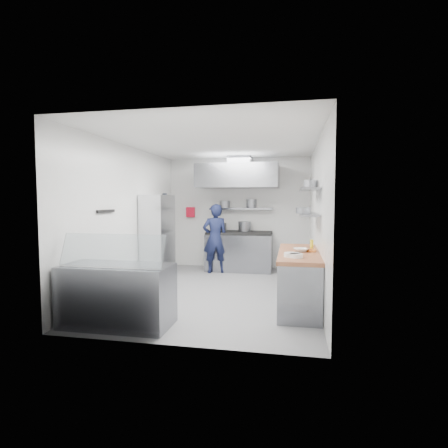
% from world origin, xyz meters
% --- Properties ---
extents(floor, '(5.00, 5.00, 0.00)m').
position_xyz_m(floor, '(0.00, 0.00, 0.00)').
color(floor, slate).
rests_on(floor, ground).
extents(ceiling, '(5.00, 5.00, 0.00)m').
position_xyz_m(ceiling, '(0.00, 0.00, 2.80)').
color(ceiling, silver).
rests_on(ceiling, wall_back).
extents(wall_back, '(3.60, 2.80, 0.02)m').
position_xyz_m(wall_back, '(0.00, 2.50, 1.40)').
color(wall_back, white).
rests_on(wall_back, floor).
extents(wall_front, '(3.60, 2.80, 0.02)m').
position_xyz_m(wall_front, '(0.00, -2.50, 1.40)').
color(wall_front, white).
rests_on(wall_front, floor).
extents(wall_left, '(2.80, 5.00, 0.02)m').
position_xyz_m(wall_left, '(-1.80, 0.00, 1.40)').
color(wall_left, white).
rests_on(wall_left, floor).
extents(wall_right, '(2.80, 5.00, 0.02)m').
position_xyz_m(wall_right, '(1.80, 0.00, 1.40)').
color(wall_right, white).
rests_on(wall_right, floor).
extents(gas_range, '(1.60, 0.80, 0.90)m').
position_xyz_m(gas_range, '(0.10, 2.10, 0.45)').
color(gas_range, gray).
rests_on(gas_range, floor).
extents(cooktop, '(1.57, 0.78, 0.06)m').
position_xyz_m(cooktop, '(0.10, 2.10, 0.93)').
color(cooktop, black).
rests_on(cooktop, gas_range).
extents(stock_pot_left, '(0.25, 0.25, 0.20)m').
position_xyz_m(stock_pot_left, '(-0.38, 2.25, 1.06)').
color(stock_pot_left, slate).
rests_on(stock_pot_left, cooktop).
extents(stock_pot_mid, '(0.32, 0.32, 0.24)m').
position_xyz_m(stock_pot_mid, '(0.20, 2.28, 1.08)').
color(stock_pot_mid, slate).
rests_on(stock_pot_mid, cooktop).
extents(over_range_shelf, '(1.60, 0.30, 0.04)m').
position_xyz_m(over_range_shelf, '(0.10, 2.34, 1.52)').
color(over_range_shelf, gray).
rests_on(over_range_shelf, wall_back).
extents(shelf_pot_a, '(0.26, 0.26, 0.18)m').
position_xyz_m(shelf_pot_a, '(-0.33, 2.43, 1.63)').
color(shelf_pot_a, slate).
rests_on(shelf_pot_a, over_range_shelf).
extents(shelf_pot_b, '(0.27, 0.27, 0.22)m').
position_xyz_m(shelf_pot_b, '(0.34, 2.51, 1.65)').
color(shelf_pot_b, slate).
rests_on(shelf_pot_b, over_range_shelf).
extents(extractor_hood, '(1.90, 1.15, 0.55)m').
position_xyz_m(extractor_hood, '(0.10, 1.93, 2.30)').
color(extractor_hood, gray).
rests_on(extractor_hood, wall_back).
extents(hood_duct, '(0.55, 0.55, 0.24)m').
position_xyz_m(hood_duct, '(0.10, 2.15, 2.68)').
color(hood_duct, slate).
rests_on(hood_duct, extractor_hood).
extents(red_firebox, '(0.22, 0.10, 0.26)m').
position_xyz_m(red_firebox, '(-1.25, 2.44, 1.42)').
color(red_firebox, red).
rests_on(red_firebox, wall_back).
extents(chef, '(0.70, 0.59, 1.64)m').
position_xyz_m(chef, '(-0.43, 1.69, 0.82)').
color(chef, '#111735').
rests_on(chef, floor).
extents(wire_rack, '(0.50, 0.90, 1.85)m').
position_xyz_m(wire_rack, '(-1.53, 0.83, 0.93)').
color(wire_rack, silver).
rests_on(wire_rack, floor).
extents(rack_bin_a, '(0.17, 0.21, 0.19)m').
position_xyz_m(rack_bin_a, '(-1.53, 1.12, 0.80)').
color(rack_bin_a, white).
rests_on(rack_bin_a, wire_rack).
extents(rack_bin_b, '(0.14, 0.18, 0.16)m').
position_xyz_m(rack_bin_b, '(-1.53, 1.27, 1.30)').
color(rack_bin_b, yellow).
rests_on(rack_bin_b, wire_rack).
extents(rack_jar, '(0.10, 0.10, 0.18)m').
position_xyz_m(rack_jar, '(-1.48, 1.16, 1.80)').
color(rack_jar, black).
rests_on(rack_jar, wire_rack).
extents(knife_strip, '(0.04, 0.55, 0.05)m').
position_xyz_m(knife_strip, '(-1.78, -0.90, 1.55)').
color(knife_strip, black).
rests_on(knife_strip, wall_left).
extents(prep_counter_base, '(0.62, 2.00, 0.84)m').
position_xyz_m(prep_counter_base, '(1.48, -0.60, 0.42)').
color(prep_counter_base, gray).
rests_on(prep_counter_base, floor).
extents(prep_counter_top, '(0.65, 2.04, 0.06)m').
position_xyz_m(prep_counter_top, '(1.48, -0.60, 0.87)').
color(prep_counter_top, brown).
rests_on(prep_counter_top, prep_counter_base).
extents(plate_stack_a, '(0.24, 0.24, 0.06)m').
position_xyz_m(plate_stack_a, '(1.37, -1.15, 0.93)').
color(plate_stack_a, white).
rests_on(plate_stack_a, prep_counter_top).
extents(plate_stack_b, '(0.19, 0.19, 0.06)m').
position_xyz_m(plate_stack_b, '(1.43, -1.22, 0.93)').
color(plate_stack_b, white).
rests_on(plate_stack_b, prep_counter_top).
extents(copper_pan, '(0.15, 0.15, 0.06)m').
position_xyz_m(copper_pan, '(1.68, -0.58, 0.93)').
color(copper_pan, orange).
rests_on(copper_pan, prep_counter_top).
extents(squeeze_bottle, '(0.05, 0.05, 0.18)m').
position_xyz_m(squeeze_bottle, '(1.69, -0.42, 0.99)').
color(squeeze_bottle, yellow).
rests_on(squeeze_bottle, prep_counter_top).
extents(mixing_bowl, '(0.28, 0.28, 0.06)m').
position_xyz_m(mixing_bowl, '(1.51, -0.61, 0.93)').
color(mixing_bowl, white).
rests_on(mixing_bowl, prep_counter_top).
extents(wall_shelf_lower, '(0.30, 1.30, 0.04)m').
position_xyz_m(wall_shelf_lower, '(1.64, -0.30, 1.50)').
color(wall_shelf_lower, gray).
rests_on(wall_shelf_lower, wall_right).
extents(wall_shelf_upper, '(0.30, 1.30, 0.04)m').
position_xyz_m(wall_shelf_upper, '(1.64, -0.30, 1.92)').
color(wall_shelf_upper, gray).
rests_on(wall_shelf_upper, wall_right).
extents(shelf_pot_c, '(0.24, 0.24, 0.10)m').
position_xyz_m(shelf_pot_c, '(1.54, -0.46, 1.57)').
color(shelf_pot_c, slate).
rests_on(shelf_pot_c, wall_shelf_lower).
extents(shelf_pot_d, '(0.24, 0.24, 0.14)m').
position_xyz_m(shelf_pot_d, '(1.67, -0.23, 2.01)').
color(shelf_pot_d, slate).
rests_on(shelf_pot_d, wall_shelf_upper).
extents(display_case, '(1.50, 0.70, 0.85)m').
position_xyz_m(display_case, '(-1.00, -2.00, 0.42)').
color(display_case, gray).
rests_on(display_case, floor).
extents(display_glass, '(1.47, 0.19, 0.42)m').
position_xyz_m(display_glass, '(-1.00, -2.12, 1.07)').
color(display_glass, silver).
rests_on(display_glass, display_case).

